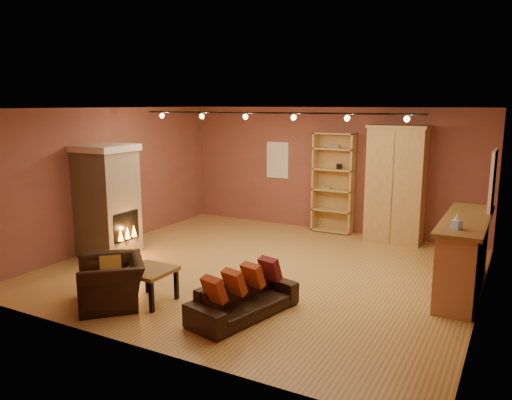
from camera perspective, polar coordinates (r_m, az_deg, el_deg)
The scene contains 16 objects.
floor at distance 8.89m, azimuth 0.81°, elevation -7.90°, with size 7.00×7.00×0.00m, color #A57B3A.
ceiling at distance 8.42m, azimuth 0.87°, elevation 10.45°, with size 7.00×7.00×0.00m, color brown.
back_wall at distance 11.49m, azimuth 8.37°, elevation 3.46°, with size 7.00×0.02×2.80m, color brown.
left_wall at distance 10.61m, azimuth -16.19°, elevation 2.53°, with size 0.02×6.50×2.80m, color brown.
right_wall at distance 7.62m, azimuth 24.88°, elevation -1.23°, with size 0.02×6.50×2.80m, color brown.
fireplace at distance 9.92m, azimuth -16.61°, elevation -0.04°, with size 1.01×0.98×2.12m.
back_window at distance 11.96m, azimuth 2.49°, elevation 4.58°, with size 0.56×0.04×0.86m, color white.
bookcase at distance 11.36m, azimuth 8.95°, elevation 2.06°, with size 0.92×0.36×2.25m.
armoire at distance 10.78m, azimuth 15.71°, elevation 1.75°, with size 1.20×0.68×2.45m.
bar_counter at distance 8.34m, azimuth 22.63°, elevation -5.77°, with size 0.65×2.45×1.17m.
tissue_box at distance 7.42m, azimuth 21.98°, elevation -2.38°, with size 0.17×0.17×0.23m.
right_window at distance 8.96m, azimuth 25.43°, elevation 2.04°, with size 0.05×0.90×1.00m, color white.
loveseat at distance 6.92m, azimuth -1.40°, elevation -10.48°, with size 0.87×1.73×0.72m.
armchair at distance 7.57m, azimuth -16.23°, elevation -8.14°, with size 1.21×1.20×0.90m.
coffee_table at distance 7.52m, azimuth -12.14°, elevation -8.24°, with size 0.68×0.68×0.51m.
track_rail at distance 8.60m, azimuth 1.49°, elevation 9.70°, with size 5.20×0.09×0.13m.
Camera 1 is at (3.89, -7.46, 2.87)m, focal length 35.00 mm.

